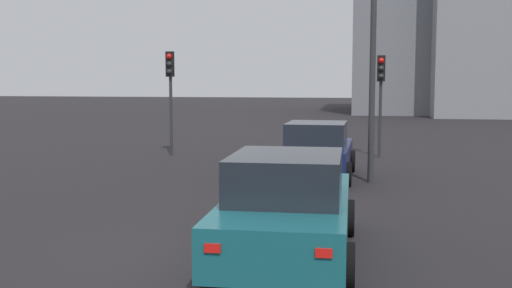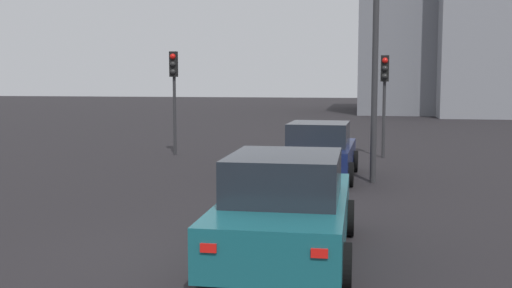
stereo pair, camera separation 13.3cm
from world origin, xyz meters
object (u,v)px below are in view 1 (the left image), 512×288
at_px(traffic_light_near_left, 170,81).
at_px(car_teal_left_second, 287,208).
at_px(car_navy_left_lead, 317,151).
at_px(street_lamp_kerbside, 374,10).
at_px(traffic_light_near_right, 381,84).

bearing_deg(traffic_light_near_left, car_teal_left_second, 20.42).
xyz_separation_m(car_navy_left_lead, traffic_light_near_left, (4.27, 5.54, 1.94)).
bearing_deg(street_lamp_kerbside, traffic_light_near_right, -4.46).
bearing_deg(traffic_light_near_left, street_lamp_kerbside, 51.14).
height_order(car_navy_left_lead, traffic_light_near_right, traffic_light_near_right).
xyz_separation_m(car_navy_left_lead, street_lamp_kerbside, (-0.51, -1.47, 3.79)).
bearing_deg(traffic_light_near_right, car_navy_left_lead, -19.19).
bearing_deg(car_teal_left_second, traffic_light_near_left, 24.51).
xyz_separation_m(traffic_light_near_right, street_lamp_kerbside, (-5.33, 0.42, 1.97)).
relative_size(car_teal_left_second, traffic_light_near_right, 1.31).
bearing_deg(traffic_light_near_right, traffic_light_near_left, -83.61).
xyz_separation_m(car_teal_left_second, traffic_light_near_left, (12.02, 5.60, 1.91)).
relative_size(traffic_light_near_right, street_lamp_kerbside, 0.46).
xyz_separation_m(car_navy_left_lead, traffic_light_near_right, (4.82, -1.88, 1.82)).
bearing_deg(street_lamp_kerbside, traffic_light_near_left, 55.69).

